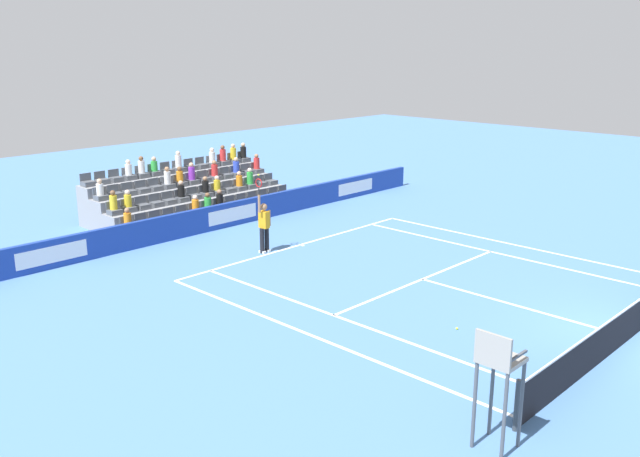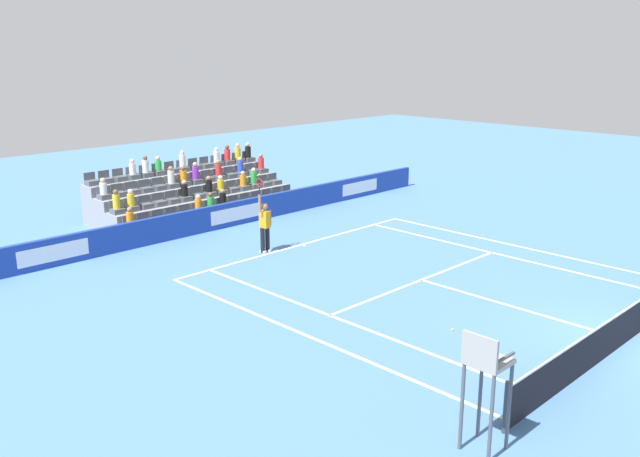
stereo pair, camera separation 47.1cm
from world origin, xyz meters
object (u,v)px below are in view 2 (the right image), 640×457
at_px(umpire_chair, 486,374).
at_px(loose_tennis_ball, 453,330).
at_px(tennis_net, 631,322).
at_px(tennis_player, 265,225).

relative_size(umpire_chair, loose_tennis_ball, 34.41).
bearing_deg(loose_tennis_ball, umpire_chair, 39.74).
bearing_deg(loose_tennis_ball, tennis_net, 127.18).
height_order(umpire_chair, loose_tennis_ball, umpire_chair).
bearing_deg(tennis_player, tennis_net, 97.12).
relative_size(tennis_net, umpire_chair, 5.12).
xyz_separation_m(tennis_player, loose_tennis_ball, (1.10, 8.70, -0.96)).
bearing_deg(loose_tennis_ball, tennis_player, -97.19).
bearing_deg(umpire_chair, tennis_net, -179.99).
bearing_deg(tennis_net, umpire_chair, 0.01).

